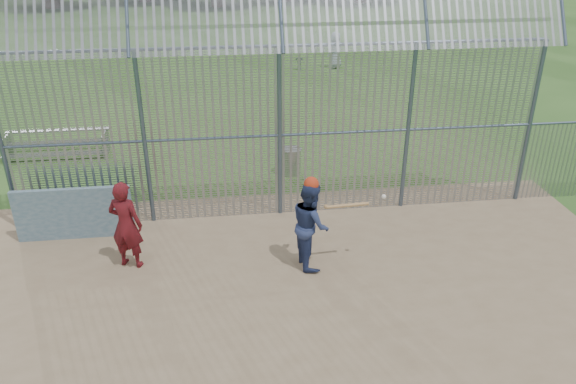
{
  "coord_description": "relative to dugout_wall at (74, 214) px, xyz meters",
  "views": [
    {
      "loc": [
        -1.31,
        -8.38,
        6.43
      ],
      "look_at": [
        0.0,
        2.0,
        1.3
      ],
      "focal_mm": 35.0,
      "sensor_mm": 36.0,
      "label": 1
    }
  ],
  "objects": [
    {
      "name": "ground",
      "position": [
        4.6,
        -2.9,
        -0.62
      ],
      "size": [
        120.0,
        120.0,
        0.0
      ],
      "primitive_type": "plane",
      "color": "#2D511E",
      "rests_on": "ground"
    },
    {
      "name": "dirt_infield",
      "position": [
        4.6,
        -3.4,
        -0.61
      ],
      "size": [
        14.0,
        10.0,
        0.02
      ],
      "primitive_type": "cube",
      "color": "#756047",
      "rests_on": "ground"
    },
    {
      "name": "dugout_wall",
      "position": [
        0.0,
        0.0,
        0.0
      ],
      "size": [
        2.5,
        0.12,
        1.2
      ],
      "primitive_type": "cube",
      "color": "#38566B",
      "rests_on": "dirt_infield"
    },
    {
      "name": "batter",
      "position": [
        4.96,
        -1.66,
        0.31
      ],
      "size": [
        0.79,
        0.96,
        1.82
      ],
      "primitive_type": "imported",
      "rotation": [
        0.0,
        0.0,
        1.69
      ],
      "color": "navy",
      "rests_on": "dirt_infield"
    },
    {
      "name": "onlooker",
      "position": [
        1.31,
        -1.26,
        0.33
      ],
      "size": [
        0.79,
        0.65,
        1.87
      ],
      "primitive_type": "imported",
      "rotation": [
        0.0,
        0.0,
        2.79
      ],
      "color": "maroon",
      "rests_on": "dirt_infield"
    },
    {
      "name": "bg_kid_standing",
      "position": [
        8.83,
        14.82,
        0.22
      ],
      "size": [
        0.97,
        0.89,
        1.67
      ],
      "primitive_type": "imported",
      "rotation": [
        0.0,
        0.0,
        3.72
      ],
      "color": "gray",
      "rests_on": "ground"
    },
    {
      "name": "bg_kid_seated",
      "position": [
        7.09,
        14.6,
        -0.24
      ],
      "size": [
        0.49,
        0.33,
        0.77
      ],
      "primitive_type": "imported",
      "rotation": [
        0.0,
        0.0,
        2.8
      ],
      "color": "slate",
      "rests_on": "ground"
    },
    {
      "name": "batting_gear",
      "position": [
        5.08,
        -1.69,
        1.13
      ],
      "size": [
        1.6,
        0.36,
        0.62
      ],
      "color": "#AF3117",
      "rests_on": "ground"
    },
    {
      "name": "trash_can",
      "position": [
        5.18,
        2.88,
        -0.24
      ],
      "size": [
        0.56,
        0.56,
        0.82
      ],
      "color": "gray",
      "rests_on": "ground"
    },
    {
      "name": "bleacher",
      "position": [
        -1.56,
        5.0,
        -0.21
      ],
      "size": [
        3.0,
        0.95,
        0.72
      ],
      "color": "slate",
      "rests_on": "ground"
    },
    {
      "name": "backstop_fence",
      "position": [
        6.41,
        0.53,
        1.74
      ],
      "size": [
        20.09,
        0.81,
        5.3
      ],
      "color": "#47566B",
      "rests_on": "ground"
    }
  ]
}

